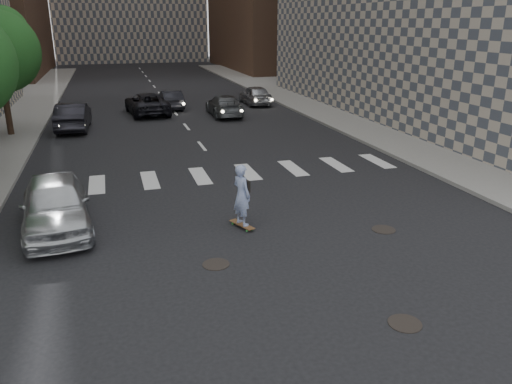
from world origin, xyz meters
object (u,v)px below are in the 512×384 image
traffic_car_e (171,99)px  traffic_car_c (147,104)px  skateboarder (242,195)px  traffic_car_b (224,105)px  silver_sedan (55,204)px  traffic_car_a (73,116)px  traffic_car_d (255,95)px

traffic_car_e → traffic_car_c: bearing=44.4°
skateboarder → traffic_car_b: bearing=56.2°
skateboarder → silver_sedan: 5.52m
skateboarder → traffic_car_a: skateboarder is taller
skateboarder → traffic_car_d: size_ratio=0.48×
traffic_car_d → skateboarder: bearing=72.5°
traffic_car_b → traffic_car_c: 5.22m
traffic_car_a → traffic_car_b: bearing=-165.0°
traffic_car_c → traffic_car_d: size_ratio=1.23×
traffic_car_c → traffic_car_d: bearing=-172.2°
traffic_car_c → traffic_car_a: bearing=35.4°
silver_sedan → traffic_car_c: bearing=71.9°
traffic_car_a → traffic_car_c: size_ratio=0.92×
traffic_car_d → traffic_car_c: bearing=13.5°
skateboarder → traffic_car_d: skateboarder is taller
skateboarder → traffic_car_b: skateboarder is taller
silver_sedan → traffic_car_e: size_ratio=1.19×
skateboarder → silver_sedan: skateboarder is taller
traffic_car_b → traffic_car_e: bearing=-50.4°
silver_sedan → traffic_car_d: bearing=54.0°
traffic_car_a → traffic_car_c: 5.94m
traffic_car_b → traffic_car_e: 4.88m
skateboarder → traffic_car_a: 17.53m
skateboarder → traffic_car_c: (-1.13, 20.55, -0.32)m
traffic_car_b → traffic_car_e: (-3.04, 3.82, -0.03)m
skateboarder → traffic_car_d: (6.99, 22.55, -0.33)m
silver_sedan → traffic_car_b: silver_sedan is taller
skateboarder → silver_sedan: (-5.34, 1.40, -0.24)m
skateboarder → traffic_car_c: size_ratio=0.39×
traffic_car_e → traffic_car_d: bearing=179.2°
silver_sedan → skateboarder: bearing=-20.5°
traffic_car_a → traffic_car_e: (6.26, 5.82, -0.12)m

